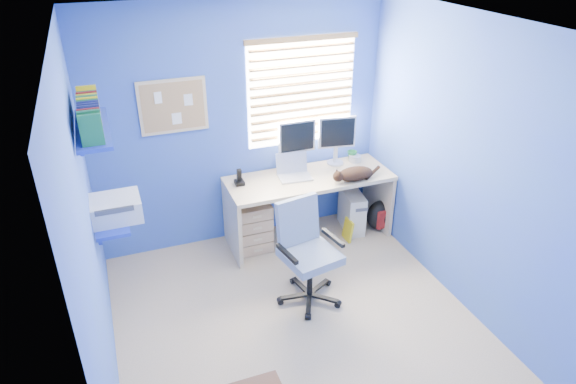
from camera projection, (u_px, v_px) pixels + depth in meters
name	position (u px, v px, depth m)	size (l,w,h in m)	color
floor	(298.00, 325.00, 4.43)	(3.00, 3.20, 0.00)	tan
ceiling	(302.00, 25.00, 3.26)	(3.00, 3.20, 0.00)	white
wall_back	(241.00, 127.00, 5.17)	(3.00, 0.01, 2.50)	#3E68B3
wall_front	(421.00, 343.00, 2.52)	(3.00, 0.01, 2.50)	#3E68B3
wall_left	(89.00, 237.00, 3.37)	(0.01, 3.20, 2.50)	#3E68B3
wall_right	(465.00, 168.00, 4.31)	(0.01, 3.20, 2.50)	#3E68B3
desk	(309.00, 208.00, 5.49)	(1.73, 0.65, 0.74)	tan
laptop	(295.00, 168.00, 5.24)	(0.33, 0.26, 0.22)	silver
monitor_left	(296.00, 145.00, 5.37)	(0.40, 0.12, 0.54)	silver
monitor_right	(336.00, 141.00, 5.48)	(0.40, 0.12, 0.54)	silver
phone	(239.00, 177.00, 5.12)	(0.09, 0.11, 0.17)	black
mug	(352.00, 155.00, 5.68)	(0.10, 0.09, 0.10)	#196633
cd_spindle	(355.00, 158.00, 5.64)	(0.13, 0.13, 0.07)	silver
cat	(355.00, 174.00, 5.22)	(0.38, 0.20, 0.14)	black
tower_pc	(352.00, 211.00, 5.72)	(0.19, 0.44, 0.45)	beige
drawer_boxes	(254.00, 227.00, 5.34)	(0.35, 0.28, 0.54)	tan
yellow_book	(348.00, 230.00, 5.56)	(0.03, 0.17, 0.24)	yellow
backpack	(380.00, 215.00, 5.73)	(0.30, 0.23, 0.35)	black
office_chair	(307.00, 265.00, 4.61)	(0.64, 0.64, 0.95)	black
window_blinds	(302.00, 92.00, 5.20)	(1.15, 0.05, 1.10)	white
corkboard	(173.00, 106.00, 4.81)	(0.64, 0.02, 0.52)	tan
wall_shelves	(101.00, 163.00, 3.95)	(0.42, 0.90, 1.05)	#2037B8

